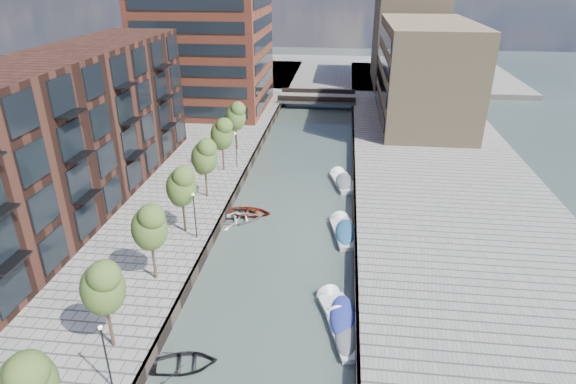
% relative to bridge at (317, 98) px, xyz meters
% --- Properties ---
extents(water, '(300.00, 300.00, 0.00)m').
position_rel_bridge_xyz_m(water, '(0.00, -32.00, -1.39)').
color(water, '#38473F').
rests_on(water, ground).
extents(quay_left, '(60.00, 140.00, 1.00)m').
position_rel_bridge_xyz_m(quay_left, '(-36.00, -32.00, -0.89)').
color(quay_left, gray).
rests_on(quay_left, ground).
extents(quay_right, '(20.00, 140.00, 1.00)m').
position_rel_bridge_xyz_m(quay_right, '(16.00, -32.00, -0.89)').
color(quay_right, gray).
rests_on(quay_right, ground).
extents(quay_wall_left, '(0.25, 140.00, 1.00)m').
position_rel_bridge_xyz_m(quay_wall_left, '(-6.10, -32.00, -0.89)').
color(quay_wall_left, '#332823').
rests_on(quay_wall_left, ground).
extents(quay_wall_right, '(0.25, 140.00, 1.00)m').
position_rel_bridge_xyz_m(quay_wall_right, '(6.10, -32.00, -0.89)').
color(quay_wall_right, '#332823').
rests_on(quay_wall_right, ground).
extents(far_closure, '(80.00, 40.00, 1.00)m').
position_rel_bridge_xyz_m(far_closure, '(0.00, 28.00, -0.89)').
color(far_closure, gray).
rests_on(far_closure, ground).
extents(apartment_block, '(8.00, 38.00, 14.00)m').
position_rel_bridge_xyz_m(apartment_block, '(-20.00, -42.00, 6.61)').
color(apartment_block, black).
rests_on(apartment_block, quay_left).
extents(tower, '(18.00, 18.00, 30.00)m').
position_rel_bridge_xyz_m(tower, '(-17.00, -7.00, 14.61)').
color(tower, brown).
rests_on(tower, quay_left).
extents(tan_block_near, '(12.00, 25.00, 14.00)m').
position_rel_bridge_xyz_m(tan_block_near, '(16.00, -10.00, 6.61)').
color(tan_block_near, '#907958').
rests_on(tan_block_near, quay_right).
extents(tan_block_far, '(12.00, 20.00, 16.00)m').
position_rel_bridge_xyz_m(tan_block_far, '(16.00, 16.00, 7.61)').
color(tan_block_far, '#907958').
rests_on(tan_block_far, quay_right).
extents(bridge, '(13.00, 6.00, 1.30)m').
position_rel_bridge_xyz_m(bridge, '(0.00, 0.00, 0.00)').
color(bridge, gray).
rests_on(bridge, ground).
extents(tree_0, '(2.50, 2.50, 5.95)m').
position_rel_bridge_xyz_m(tree_0, '(-8.50, -68.00, 3.92)').
color(tree_0, '#382619').
rests_on(tree_0, quay_left).
extents(tree_1, '(2.50, 2.50, 5.95)m').
position_rel_bridge_xyz_m(tree_1, '(-8.50, -61.00, 3.92)').
color(tree_1, '#382619').
rests_on(tree_1, quay_left).
extents(tree_2, '(2.50, 2.50, 5.95)m').
position_rel_bridge_xyz_m(tree_2, '(-8.50, -54.00, 3.92)').
color(tree_2, '#382619').
rests_on(tree_2, quay_left).
extents(tree_3, '(2.50, 2.50, 5.95)m').
position_rel_bridge_xyz_m(tree_3, '(-8.50, -47.00, 3.92)').
color(tree_3, '#382619').
rests_on(tree_3, quay_left).
extents(tree_4, '(2.50, 2.50, 5.95)m').
position_rel_bridge_xyz_m(tree_4, '(-8.50, -40.00, 3.92)').
color(tree_4, '#382619').
rests_on(tree_4, quay_left).
extents(tree_5, '(2.50, 2.50, 5.95)m').
position_rel_bridge_xyz_m(tree_5, '(-8.50, -33.00, 3.92)').
color(tree_5, '#382619').
rests_on(tree_5, quay_left).
extents(tree_6, '(2.50, 2.50, 5.95)m').
position_rel_bridge_xyz_m(tree_6, '(-8.50, -26.00, 3.92)').
color(tree_6, '#382619').
rests_on(tree_6, quay_left).
extents(lamp_0, '(0.24, 0.24, 4.12)m').
position_rel_bridge_xyz_m(lamp_0, '(-7.20, -64.00, 2.12)').
color(lamp_0, black).
rests_on(lamp_0, quay_left).
extents(lamp_1, '(0.24, 0.24, 4.12)m').
position_rel_bridge_xyz_m(lamp_1, '(-7.20, -48.00, 2.12)').
color(lamp_1, black).
rests_on(lamp_1, quay_left).
extents(lamp_2, '(0.24, 0.24, 4.12)m').
position_rel_bridge_xyz_m(lamp_2, '(-7.20, -32.00, 2.12)').
color(lamp_2, black).
rests_on(lamp_2, quay_left).
extents(sloop_1, '(4.67, 3.83, 0.84)m').
position_rel_bridge_xyz_m(sloop_1, '(-4.18, -61.23, -1.39)').
color(sloop_1, black).
rests_on(sloop_1, ground).
extents(sloop_2, '(4.34, 3.20, 0.87)m').
position_rel_bridge_xyz_m(sloop_2, '(-4.00, -41.46, -1.39)').
color(sloop_2, maroon).
rests_on(sloop_2, ground).
extents(sloop_3, '(5.39, 4.59, 0.95)m').
position_rel_bridge_xyz_m(sloop_3, '(-4.74, -42.98, -1.39)').
color(sloop_3, silver).
rests_on(sloop_3, ground).
extents(sloop_4, '(4.80, 4.02, 0.85)m').
position_rel_bridge_xyz_m(sloop_4, '(-5.36, -41.92, -1.39)').
color(sloop_4, black).
rests_on(sloop_4, ground).
extents(motorboat_0, '(3.67, 5.67, 1.79)m').
position_rel_bridge_xyz_m(motorboat_0, '(4.95, -55.60, -1.17)').
color(motorboat_0, white).
rests_on(motorboat_0, ground).
extents(motorboat_1, '(2.72, 4.81, 1.52)m').
position_rel_bridge_xyz_m(motorboat_1, '(5.28, -57.45, -1.21)').
color(motorboat_1, white).
rests_on(motorboat_1, ground).
extents(motorboat_3, '(2.98, 5.81, 1.85)m').
position_rel_bridge_xyz_m(motorboat_3, '(5.14, -44.16, -1.17)').
color(motorboat_3, silver).
rests_on(motorboat_3, ground).
extents(motorboat_4, '(3.29, 5.85, 1.85)m').
position_rel_bridge_xyz_m(motorboat_4, '(4.85, -32.95, -1.17)').
color(motorboat_4, white).
rests_on(motorboat_4, ground).
extents(car, '(2.93, 4.07, 1.29)m').
position_rel_bridge_xyz_m(car, '(11.62, -15.45, 0.25)').
color(car, '#929496').
rests_on(car, quay_right).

